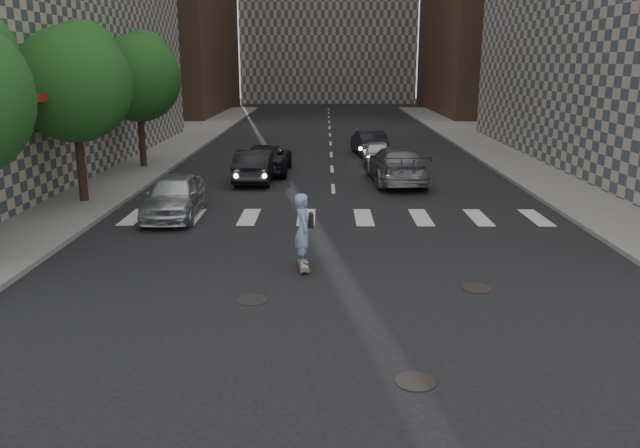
{
  "coord_description": "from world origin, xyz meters",
  "views": [
    {
      "loc": [
        -0.34,
        -12.07,
        5.28
      ],
      "look_at": [
        -0.47,
        3.12,
        1.3
      ],
      "focal_mm": 35.0,
      "sensor_mm": 36.0,
      "label": 1
    }
  ],
  "objects_px": {
    "silver_sedan": "(174,196)",
    "traffic_car_d": "(377,152)",
    "traffic_car_b": "(396,165)",
    "skateboarder": "(304,230)",
    "traffic_car_e": "(369,142)",
    "traffic_car_c": "(266,159)",
    "tree_c": "(139,74)",
    "tree_b": "(75,79)",
    "traffic_car_a": "(256,165)"
  },
  "relations": [
    {
      "from": "tree_b",
      "to": "silver_sedan",
      "type": "relative_size",
      "value": 1.51
    },
    {
      "from": "traffic_car_c",
      "to": "traffic_car_e",
      "type": "distance_m",
      "value": 8.07
    },
    {
      "from": "tree_c",
      "to": "traffic_car_e",
      "type": "xyz_separation_m",
      "value": [
        11.63,
        4.86,
        -3.94
      ]
    },
    {
      "from": "silver_sedan",
      "to": "traffic_car_e",
      "type": "distance_m",
      "value": 16.85
    },
    {
      "from": "traffic_car_b",
      "to": "traffic_car_e",
      "type": "relative_size",
      "value": 1.29
    },
    {
      "from": "tree_b",
      "to": "skateboarder",
      "type": "relative_size",
      "value": 3.26
    },
    {
      "from": "tree_b",
      "to": "traffic_car_b",
      "type": "distance_m",
      "value": 13.53
    },
    {
      "from": "silver_sedan",
      "to": "traffic_car_c",
      "type": "xyz_separation_m",
      "value": [
        2.36,
        8.96,
        -0.06
      ]
    },
    {
      "from": "tree_b",
      "to": "traffic_car_e",
      "type": "xyz_separation_m",
      "value": [
        11.63,
        12.86,
        -3.94
      ]
    },
    {
      "from": "tree_c",
      "to": "skateboarder",
      "type": "xyz_separation_m",
      "value": [
        8.56,
        -15.73,
        -3.59
      ]
    },
    {
      "from": "traffic_car_c",
      "to": "traffic_car_e",
      "type": "height_order",
      "value": "traffic_car_e"
    },
    {
      "from": "skateboarder",
      "to": "silver_sedan",
      "type": "relative_size",
      "value": 0.46
    },
    {
      "from": "tree_c",
      "to": "skateboarder",
      "type": "distance_m",
      "value": 18.26
    },
    {
      "from": "traffic_car_c",
      "to": "traffic_car_a",
      "type": "bearing_deg",
      "value": 85.25
    },
    {
      "from": "silver_sedan",
      "to": "traffic_car_b",
      "type": "height_order",
      "value": "traffic_car_b"
    },
    {
      "from": "skateboarder",
      "to": "traffic_car_c",
      "type": "relative_size",
      "value": 0.41
    },
    {
      "from": "traffic_car_a",
      "to": "traffic_car_d",
      "type": "distance_m",
      "value": 7.68
    },
    {
      "from": "tree_b",
      "to": "tree_c",
      "type": "distance_m",
      "value": 8.0
    },
    {
      "from": "tree_c",
      "to": "traffic_car_e",
      "type": "relative_size",
      "value": 1.53
    },
    {
      "from": "tree_c",
      "to": "silver_sedan",
      "type": "bearing_deg",
      "value": -69.01
    },
    {
      "from": "silver_sedan",
      "to": "traffic_car_b",
      "type": "relative_size",
      "value": 0.79
    },
    {
      "from": "tree_b",
      "to": "traffic_car_a",
      "type": "xyz_separation_m",
      "value": [
        5.99,
        4.5,
        -3.92
      ]
    },
    {
      "from": "tree_b",
      "to": "traffic_car_d",
      "type": "relative_size",
      "value": 1.77
    },
    {
      "from": "traffic_car_b",
      "to": "traffic_car_d",
      "type": "bearing_deg",
      "value": -88.89
    },
    {
      "from": "skateboarder",
      "to": "silver_sedan",
      "type": "height_order",
      "value": "skateboarder"
    },
    {
      "from": "silver_sedan",
      "to": "traffic_car_c",
      "type": "distance_m",
      "value": 9.26
    },
    {
      "from": "traffic_car_b",
      "to": "traffic_car_e",
      "type": "distance_m",
      "value": 8.68
    },
    {
      "from": "tree_c",
      "to": "traffic_car_d",
      "type": "relative_size",
      "value": 1.77
    },
    {
      "from": "silver_sedan",
      "to": "traffic_car_d",
      "type": "distance_m",
      "value": 14.05
    },
    {
      "from": "skateboarder",
      "to": "silver_sedan",
      "type": "bearing_deg",
      "value": 123.17
    },
    {
      "from": "traffic_car_d",
      "to": "silver_sedan",
      "type": "bearing_deg",
      "value": 57.57
    },
    {
      "from": "tree_b",
      "to": "silver_sedan",
      "type": "height_order",
      "value": "tree_b"
    },
    {
      "from": "skateboarder",
      "to": "traffic_car_d",
      "type": "bearing_deg",
      "value": 72.64
    },
    {
      "from": "tree_b",
      "to": "traffic_car_d",
      "type": "xyz_separation_m",
      "value": [
        11.84,
        9.48,
        -4.01
      ]
    },
    {
      "from": "traffic_car_a",
      "to": "tree_c",
      "type": "bearing_deg",
      "value": -29.1
    },
    {
      "from": "traffic_car_e",
      "to": "skateboarder",
      "type": "bearing_deg",
      "value": 74.47
    },
    {
      "from": "traffic_car_b",
      "to": "silver_sedan",
      "type": "bearing_deg",
      "value": 33.28
    },
    {
      "from": "skateboarder",
      "to": "traffic_car_a",
      "type": "xyz_separation_m",
      "value": [
        -2.56,
        12.23,
        -0.33
      ]
    },
    {
      "from": "silver_sedan",
      "to": "traffic_car_c",
      "type": "height_order",
      "value": "silver_sedan"
    },
    {
      "from": "tree_b",
      "to": "traffic_car_d",
      "type": "bearing_deg",
      "value": 38.69
    },
    {
      "from": "traffic_car_d",
      "to": "traffic_car_e",
      "type": "bearing_deg",
      "value": -84.36
    },
    {
      "from": "silver_sedan",
      "to": "traffic_car_b",
      "type": "bearing_deg",
      "value": 35.32
    },
    {
      "from": "traffic_car_a",
      "to": "traffic_car_d",
      "type": "bearing_deg",
      "value": -138.37
    },
    {
      "from": "tree_c",
      "to": "traffic_car_c",
      "type": "bearing_deg",
      "value": -10.34
    },
    {
      "from": "skateboarder",
      "to": "traffic_car_e",
      "type": "relative_size",
      "value": 0.47
    },
    {
      "from": "tree_c",
      "to": "traffic_car_b",
      "type": "distance_m",
      "value": 13.41
    },
    {
      "from": "tree_b",
      "to": "traffic_car_a",
      "type": "bearing_deg",
      "value": 36.89
    },
    {
      "from": "traffic_car_b",
      "to": "traffic_car_e",
      "type": "height_order",
      "value": "traffic_car_b"
    },
    {
      "from": "tree_c",
      "to": "tree_b",
      "type": "bearing_deg",
      "value": -90.0
    },
    {
      "from": "silver_sedan",
      "to": "traffic_car_d",
      "type": "relative_size",
      "value": 1.17
    }
  ]
}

